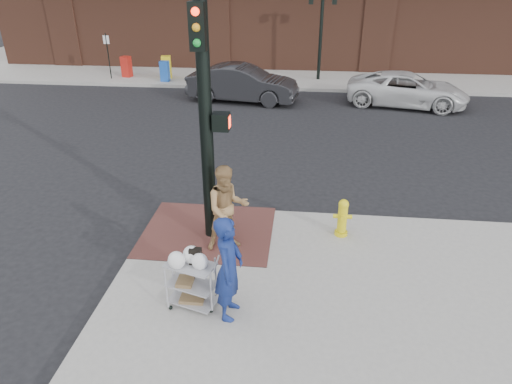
# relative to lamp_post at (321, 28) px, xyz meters

# --- Properties ---
(ground) EXTENTS (220.00, 220.00, 0.00)m
(ground) POSITION_rel_lamp_post_xyz_m (-2.00, -16.00, -2.62)
(ground) COLOR black
(ground) RESTS_ON ground
(sidewalk_far) EXTENTS (65.00, 36.00, 0.15)m
(sidewalk_far) POSITION_rel_lamp_post_xyz_m (10.50, 16.00, -2.54)
(sidewalk_far) COLOR gray
(sidewalk_far) RESTS_ON ground
(brick_curb_ramp) EXTENTS (2.80, 2.40, 0.01)m
(brick_curb_ramp) POSITION_rel_lamp_post_xyz_m (-2.60, -15.10, -2.46)
(brick_curb_ramp) COLOR #552A27
(brick_curb_ramp) RESTS_ON sidewalk_near
(lamp_post) EXTENTS (1.32, 0.22, 4.00)m
(lamp_post) POSITION_rel_lamp_post_xyz_m (0.00, 0.00, 0.00)
(lamp_post) COLOR black
(lamp_post) RESTS_ON sidewalk_far
(parking_sign) EXTENTS (0.05, 0.05, 2.20)m
(parking_sign) POSITION_rel_lamp_post_xyz_m (-10.50, -1.00, -1.37)
(parking_sign) COLOR black
(parking_sign) RESTS_ON sidewalk_far
(traffic_signal_pole) EXTENTS (0.61, 0.51, 5.00)m
(traffic_signal_pole) POSITION_rel_lamp_post_xyz_m (-2.48, -15.23, 0.21)
(traffic_signal_pole) COLOR black
(traffic_signal_pole) RESTS_ON sidewalk_near
(woman_blue) EXTENTS (0.49, 0.70, 1.84)m
(woman_blue) POSITION_rel_lamp_post_xyz_m (-1.70, -17.63, -1.55)
(woman_blue) COLOR navy
(woman_blue) RESTS_ON sidewalk_near
(pedestrian_tan) EXTENTS (1.07, 0.96, 1.80)m
(pedestrian_tan) POSITION_rel_lamp_post_xyz_m (-2.06, -15.64, -1.57)
(pedestrian_tan) COLOR #997448
(pedestrian_tan) RESTS_ON sidewalk_near
(sedan_dark) EXTENTS (4.90, 2.27, 1.56)m
(sedan_dark) POSITION_rel_lamp_post_xyz_m (-3.33, -4.00, -1.84)
(sedan_dark) COLOR black
(sedan_dark) RESTS_ON ground
(minivan_white) EXTENTS (5.28, 3.23, 1.37)m
(minivan_white) POSITION_rel_lamp_post_xyz_m (3.64, -3.92, -1.93)
(minivan_white) COLOR silver
(minivan_white) RESTS_ON ground
(utility_cart) EXTENTS (0.90, 0.66, 1.12)m
(utility_cart) POSITION_rel_lamp_post_xyz_m (-2.37, -17.48, -1.96)
(utility_cart) COLOR #97979C
(utility_cart) RESTS_ON sidewalk_near
(fire_hydrant) EXTENTS (0.40, 0.28, 0.85)m
(fire_hydrant) POSITION_rel_lamp_post_xyz_m (0.29, -14.91, -2.03)
(fire_hydrant) COLOR yellow
(fire_hydrant) RESTS_ON sidewalk_near
(newsbox_red) EXTENTS (0.51, 0.47, 1.03)m
(newsbox_red) POSITION_rel_lamp_post_xyz_m (-9.81, -0.54, -1.95)
(newsbox_red) COLOR #B01C14
(newsbox_red) RESTS_ON sidewalk_far
(newsbox_yellow) EXTENTS (0.53, 0.49, 1.08)m
(newsbox_yellow) POSITION_rel_lamp_post_xyz_m (-7.70, -0.52, -1.93)
(newsbox_yellow) COLOR yellow
(newsbox_yellow) RESTS_ON sidewalk_far
(newsbox_blue) EXTENTS (0.42, 0.38, 0.98)m
(newsbox_blue) POSITION_rel_lamp_post_xyz_m (-7.58, -1.27, -1.98)
(newsbox_blue) COLOR #1B50B4
(newsbox_blue) RESTS_ON sidewalk_far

